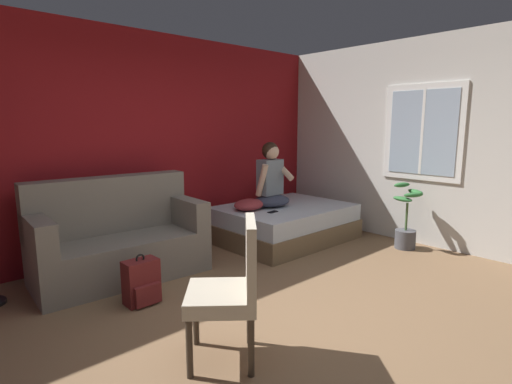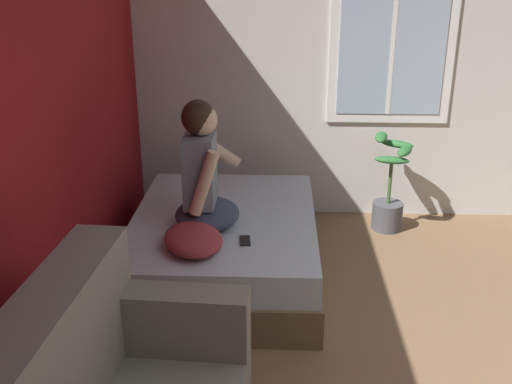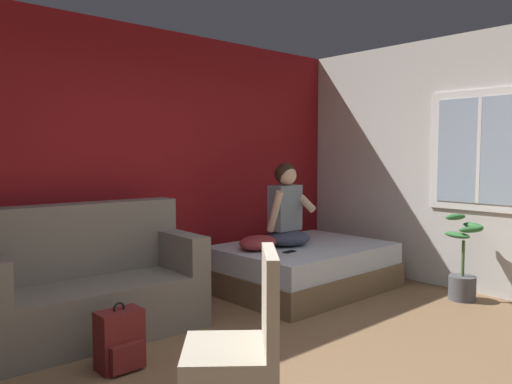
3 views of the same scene
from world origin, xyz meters
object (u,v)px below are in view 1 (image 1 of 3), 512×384
Objects in this scene: bed at (284,223)px; person_seated at (271,180)px; potted_plant at (406,226)px; throw_pillow at (249,205)px; cell_phone at (273,212)px; couch at (119,240)px; backpack at (142,283)px; side_chair at (231,286)px.

bed is 2.05× the size of person_seated.
potted_plant is at bearing -56.89° from bed.
throw_pillow is at bearing 164.81° from bed.
bed is 12.47× the size of cell_phone.
couch reaches higher than bed.
person_seated is at bearing 142.32° from bed.
throw_pillow is (-0.38, 0.03, -0.29)m from person_seated.
potted_plant is (3.27, -0.82, 0.11)m from backpack.
bed is at bearing -6.73° from couch.
bed is at bearing 36.42° from side_chair.
throw_pillow is (-0.53, 0.14, 0.31)m from bed.
potted_plant is (0.87, -1.33, 0.07)m from bed.
backpack is 0.95× the size of throw_pillow.
cell_phone is at bearing -13.37° from couch.
backpack is at bearing 92.21° from side_chair.
bed is 0.51m from cell_phone.
couch is 1.78× the size of side_chair.
couch is 2.16m from person_seated.
backpack is (-0.05, 1.22, -0.34)m from side_chair.
potted_plant is (1.27, -1.16, -0.18)m from cell_phone.
side_chair is at bearing -143.58° from bed.
couch reaches higher than potted_plant.
person_seated reaches higher than side_chair.
throw_pillow is at bearing 133.49° from potted_plant.
side_chair is 2.89m from person_seated.
bed is 1.59m from potted_plant.
bed is 3.92× the size of backpack.
cell_phone is (1.99, 0.34, 0.29)m from backpack.
potted_plant reaches higher than backpack.
side_chair reaches higher than backpack.
backpack is at bearing -100.09° from couch.
couch is 3.64× the size of throw_pillow.
backpack is at bearing -164.31° from person_seated.
throw_pillow is at bearing -4.05° from couch.
person_seated is 1.82× the size of throw_pillow.
bed is at bearing -37.68° from person_seated.
side_chair is 3.25m from potted_plant.
side_chair is 1.15× the size of potted_plant.
cell_phone is at bearing -156.81° from bed.
bed is 2.11× the size of potted_plant.
potted_plant is at bearing 7.13° from side_chair.
person_seated is (2.11, -0.15, 0.44)m from couch.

